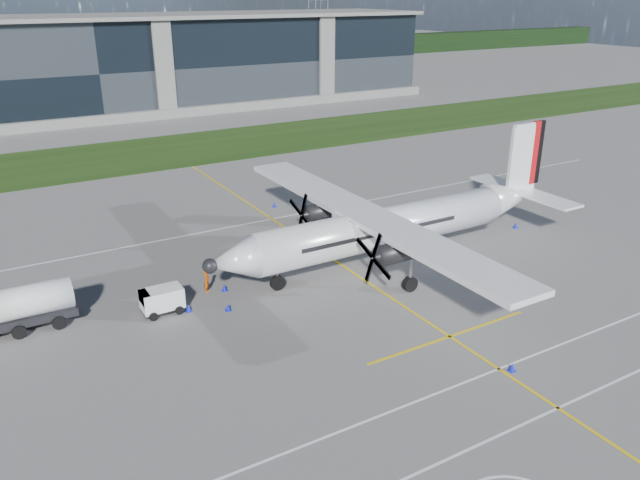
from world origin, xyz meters
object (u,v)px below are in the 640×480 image
at_px(pylon_east, 318,5).
at_px(safety_cone_stbdwing, 274,205).
at_px(fuel_tanker_truck, 2,313).
at_px(safety_cone_nose_port, 228,307).
at_px(safety_cone_nose_stbd, 224,287).
at_px(safety_cone_portwing, 512,367).
at_px(safety_cone_fwd, 188,308).
at_px(turboprop_aircraft, 397,203).
at_px(safety_cone_tail, 516,225).
at_px(baggage_tug, 162,301).
at_px(ground_crew_person, 207,279).

relative_size(pylon_east, safety_cone_stbdwing, 60.00).
bearing_deg(fuel_tanker_truck, pylon_east, 53.56).
xyz_separation_m(safety_cone_nose_port, safety_cone_stbdwing, (11.88, 17.09, 0.00)).
bearing_deg(safety_cone_nose_stbd, safety_cone_nose_port, -107.72).
height_order(fuel_tanker_truck, safety_cone_nose_port, fuel_tanker_truck).
distance_m(safety_cone_portwing, safety_cone_fwd, 20.16).
distance_m(turboprop_aircraft, safety_cone_stbdwing, 16.77).
bearing_deg(safety_cone_tail, baggage_tug, 179.03).
height_order(safety_cone_fwd, safety_cone_nose_stbd, same).
bearing_deg(safety_cone_tail, turboprop_aircraft, -178.78).
bearing_deg(ground_crew_person, fuel_tanker_truck, 119.86).
relative_size(baggage_tug, safety_cone_nose_stbd, 5.57).
height_order(safety_cone_nose_port, safety_cone_nose_stbd, same).
distance_m(safety_cone_fwd, safety_cone_stbdwing, 21.29).
relative_size(turboprop_aircraft, safety_cone_fwd, 62.25).
bearing_deg(safety_cone_stbdwing, turboprop_aircraft, -82.03).
height_order(fuel_tanker_truck, ground_crew_person, fuel_tanker_truck).
relative_size(pylon_east, safety_cone_tail, 60.00).
bearing_deg(safety_cone_nose_stbd, ground_crew_person, 158.73).
distance_m(safety_cone_nose_port, safety_cone_nose_stbd, 2.95).
bearing_deg(pylon_east, turboprop_aircraft, -118.27).
bearing_deg(turboprop_aircraft, safety_cone_stbdwing, 97.97).
distance_m(pylon_east, fuel_tanker_truck, 177.14).
relative_size(ground_crew_person, safety_cone_fwd, 3.78).
relative_size(turboprop_aircraft, safety_cone_stbdwing, 62.25).
xyz_separation_m(fuel_tanker_truck, baggage_tug, (9.00, -2.22, -0.56)).
xyz_separation_m(fuel_tanker_truck, safety_cone_fwd, (10.45, -2.92, -1.15)).
distance_m(turboprop_aircraft, safety_cone_nose_port, 14.84).
bearing_deg(pylon_east, safety_cone_stbdwing, -121.88).
height_order(fuel_tanker_truck, safety_cone_portwing, fuel_tanker_truck).
bearing_deg(safety_cone_fwd, safety_cone_portwing, -50.11).
bearing_deg(safety_cone_nose_stbd, safety_cone_fwd, -152.81).
distance_m(ground_crew_person, safety_cone_nose_port, 3.32).
relative_size(pylon_east, safety_cone_nose_stbd, 60.00).
distance_m(turboprop_aircraft, ground_crew_person, 14.96).
relative_size(fuel_tanker_truck, safety_cone_tail, 14.94).
distance_m(safety_cone_nose_port, safety_cone_tail, 27.57).
distance_m(ground_crew_person, safety_cone_tail, 27.80).
relative_size(safety_cone_nose_stbd, safety_cone_stbdwing, 1.00).
bearing_deg(safety_cone_portwing, safety_cone_stbdwing, 87.76).
bearing_deg(ground_crew_person, baggage_tug, 144.79).
relative_size(safety_cone_nose_port, safety_cone_portwing, 1.00).
bearing_deg(safety_cone_tail, fuel_tanker_truck, 176.09).
bearing_deg(safety_cone_stbdwing, safety_cone_nose_stbd, -127.58).
xyz_separation_m(ground_crew_person, safety_cone_fwd, (-2.08, -2.05, -0.70)).
bearing_deg(pylon_east, safety_cone_fwd, -123.08).
distance_m(fuel_tanker_truck, safety_cone_tail, 40.37).
relative_size(safety_cone_tail, safety_cone_stbdwing, 1.00).
xyz_separation_m(fuel_tanker_truck, safety_cone_portwing, (23.38, -18.39, -1.15)).
relative_size(pylon_east, fuel_tanker_truck, 4.02).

